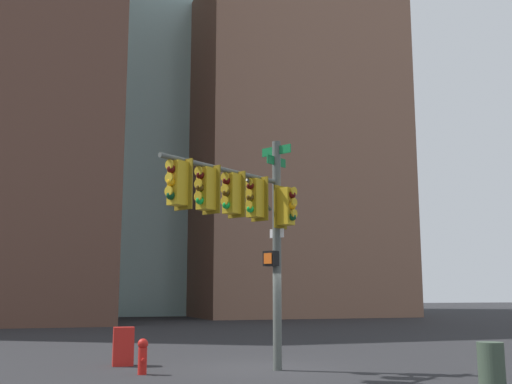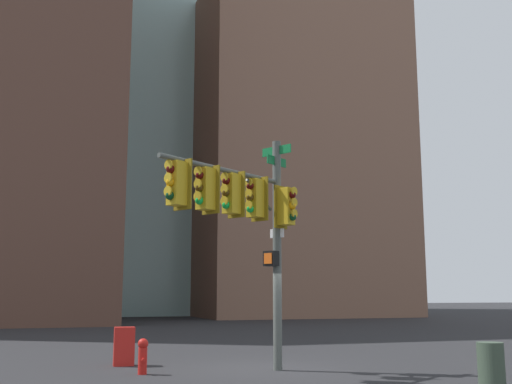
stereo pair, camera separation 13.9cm
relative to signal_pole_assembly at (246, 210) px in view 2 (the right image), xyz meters
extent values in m
plane|color=#262628|center=(-1.17, 0.92, -4.06)|extent=(200.00, 200.00, 0.00)
cylinder|color=#4C514C|center=(-0.76, 1.11, -1.00)|extent=(0.23, 0.23, 6.11)
cylinder|color=#4C514C|center=(0.39, -0.70, 0.92)|extent=(2.40, 3.69, 0.12)
cylinder|color=#4C514C|center=(-0.34, 0.46, 0.47)|extent=(0.63, 0.92, 0.75)
cube|color=#0F6B33|center=(-0.76, 1.11, 1.81)|extent=(0.84, 0.55, 0.24)
cube|color=#0F6B33|center=(-0.76, 1.11, 1.51)|extent=(0.47, 0.72, 0.24)
cube|color=white|center=(-0.76, 1.11, -0.48)|extent=(0.40, 0.27, 0.24)
cube|color=gold|center=(-0.26, 0.32, 0.36)|extent=(0.47, 0.47, 1.00)
cube|color=#775E0F|center=(-0.36, 0.48, 0.36)|extent=(0.48, 0.33, 1.16)
sphere|color=#470A07|center=(-0.15, 0.15, 0.66)|extent=(0.20, 0.20, 0.20)
cylinder|color=gold|center=(-0.11, 0.09, 0.75)|extent=(0.22, 0.16, 0.23)
sphere|color=#4C330A|center=(-0.15, 0.15, 0.36)|extent=(0.20, 0.20, 0.20)
cylinder|color=gold|center=(-0.11, 0.09, 0.45)|extent=(0.22, 0.16, 0.23)
sphere|color=green|center=(-0.15, 0.15, 0.06)|extent=(0.20, 0.20, 0.20)
cylinder|color=gold|center=(-0.11, 0.09, 0.15)|extent=(0.22, 0.16, 0.23)
cube|color=gold|center=(0.24, -0.46, 0.36)|extent=(0.47, 0.47, 1.00)
cube|color=#775E0F|center=(0.14, -0.30, 0.36)|extent=(0.48, 0.33, 1.16)
sphere|color=#470A07|center=(0.35, -0.64, 0.66)|extent=(0.20, 0.20, 0.20)
cylinder|color=gold|center=(0.39, -0.69, 0.75)|extent=(0.22, 0.16, 0.23)
sphere|color=#4C330A|center=(0.35, -0.64, 0.36)|extent=(0.20, 0.20, 0.20)
cylinder|color=gold|center=(0.39, -0.69, 0.45)|extent=(0.22, 0.16, 0.23)
sphere|color=green|center=(0.35, -0.64, 0.06)|extent=(0.20, 0.20, 0.20)
cylinder|color=gold|center=(0.39, -0.69, 0.15)|extent=(0.22, 0.16, 0.23)
cube|color=gold|center=(0.74, -1.25, 0.36)|extent=(0.47, 0.47, 1.00)
cube|color=#775E0F|center=(0.64, -1.09, 0.36)|extent=(0.48, 0.33, 1.16)
sphere|color=#470A07|center=(0.85, -1.42, 0.66)|extent=(0.20, 0.20, 0.20)
cylinder|color=gold|center=(0.89, -1.48, 0.75)|extent=(0.22, 0.16, 0.23)
sphere|color=#4C330A|center=(0.85, -1.42, 0.36)|extent=(0.20, 0.20, 0.20)
cylinder|color=gold|center=(0.89, -1.48, 0.45)|extent=(0.22, 0.16, 0.23)
sphere|color=green|center=(0.85, -1.42, 0.06)|extent=(0.20, 0.20, 0.20)
cylinder|color=gold|center=(0.89, -1.48, 0.15)|extent=(0.22, 0.16, 0.23)
cube|color=gold|center=(1.25, -2.04, 0.36)|extent=(0.47, 0.47, 1.00)
cube|color=#775E0F|center=(1.14, -1.88, 0.36)|extent=(0.48, 0.33, 1.16)
sphere|color=#470A07|center=(1.36, -2.21, 0.66)|extent=(0.20, 0.20, 0.20)
cylinder|color=gold|center=(1.39, -2.27, 0.75)|extent=(0.22, 0.16, 0.23)
sphere|color=#F29E0C|center=(1.36, -2.21, 0.36)|extent=(0.20, 0.20, 0.20)
cylinder|color=gold|center=(1.39, -2.27, 0.45)|extent=(0.22, 0.16, 0.23)
sphere|color=#0A3819|center=(1.36, -2.21, 0.06)|extent=(0.20, 0.20, 0.20)
cylinder|color=gold|center=(1.39, -2.27, 0.15)|extent=(0.22, 0.16, 0.23)
cube|color=gold|center=(-0.49, 1.28, 0.22)|extent=(0.47, 0.47, 1.00)
cube|color=#775E0F|center=(-0.65, 1.18, 0.22)|extent=(0.33, 0.48, 1.16)
sphere|color=#470A07|center=(-0.32, 1.39, 0.52)|extent=(0.20, 0.20, 0.20)
cylinder|color=gold|center=(-0.26, 1.42, 0.61)|extent=(0.16, 0.22, 0.23)
sphere|color=#F29E0C|center=(-0.32, 1.39, 0.22)|extent=(0.20, 0.20, 0.20)
cylinder|color=gold|center=(-0.26, 1.42, 0.31)|extent=(0.16, 0.22, 0.23)
sphere|color=#0A3819|center=(-0.32, 1.39, -0.08)|extent=(0.20, 0.20, 0.20)
cylinder|color=gold|center=(-0.26, 1.42, 0.01)|extent=(0.16, 0.22, 0.23)
cube|color=black|center=(-0.61, 0.89, -1.17)|extent=(0.44, 0.41, 0.40)
cube|color=#EA5914|center=(-0.54, 0.77, -1.17)|extent=(0.22, 0.15, 0.28)
cylinder|color=red|center=(-1.06, -2.35, -3.73)|extent=(0.22, 0.22, 0.65)
sphere|color=red|center=(-1.06, -2.35, -3.32)|extent=(0.26, 0.26, 0.26)
cylinder|color=red|center=(-0.90, -2.35, -3.70)|extent=(0.10, 0.09, 0.09)
cylinder|color=#384738|center=(3.57, 4.31, -3.58)|extent=(0.56, 0.56, 0.95)
cube|color=red|center=(-3.10, -2.58, -3.53)|extent=(0.47, 0.59, 1.05)
cube|color=#845B47|center=(-39.79, 16.53, 10.74)|extent=(18.71, 18.35, 29.60)
cube|color=#9EC6C1|center=(-55.13, 5.33, 29.68)|extent=(31.18, 30.65, 67.48)
cube|color=brown|center=(-66.18, -3.15, 15.98)|extent=(21.96, 18.16, 40.07)
camera|label=1|loc=(14.64, -4.79, -2.09)|focal=43.05mm
camera|label=2|loc=(14.69, -4.66, -2.09)|focal=43.05mm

